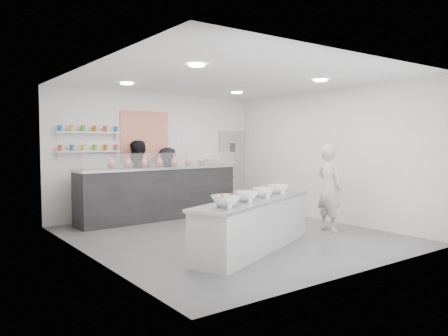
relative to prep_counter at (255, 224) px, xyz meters
The scene contains 26 objects.
floor 1.27m from the prep_counter, 73.46° to the left, with size 6.00×6.00×0.00m, color #515156.
ceiling 2.84m from the prep_counter, 73.46° to the left, with size 6.00×6.00×0.00m, color white.
back_wall 4.30m from the prep_counter, 85.30° to the left, with size 5.50×5.50×0.00m, color white.
left_wall 2.88m from the prep_counter, 154.51° to the left, with size 6.00×6.00×0.00m, color white.
right_wall 3.47m from the prep_counter, 20.38° to the left, with size 6.00×6.00×0.00m, color white.
back_door 4.93m from the prep_counter, 57.33° to the left, with size 0.88×0.04×2.10m, color #9D9D9A.
pattern_panel 4.39m from the prep_counter, 90.13° to the left, with size 1.25×0.03×1.20m, color red.
jar_shelf_lower 4.44m from the prep_counter, 109.19° to the left, with size 1.45×0.22×0.04m, color silver.
jar_shelf_upper 4.57m from the prep_counter, 109.19° to the left, with size 1.45×0.22×0.04m, color silver.
preserve_jars 4.51m from the prep_counter, 109.28° to the left, with size 1.45×0.10×0.56m, color #CB3339, non-canonical shape.
downlight_0 2.77m from the prep_counter, behind, with size 0.24×0.24×0.02m, color white.
downlight_1 3.09m from the prep_counter, ahead, with size 0.24×0.24×0.02m, color white.
downlight_2 3.90m from the prep_counter, 111.07° to the left, with size 0.24×0.24×0.02m, color white.
downlight_3 4.13m from the prep_counter, 57.65° to the left, with size 0.24×0.24×0.02m, color white.
prep_counter is the anchor object (origin of this frame).
back_bar 3.54m from the prep_counter, 88.77° to the left, with size 3.97×0.73×1.23m, color black.
sneeze_guard 3.33m from the prep_counter, 88.35° to the left, with size 3.91×0.02×0.34m, color white.
espresso_ledge 4.36m from the prep_counter, 64.30° to the left, with size 1.17×0.37×0.87m, color beige.
espresso_machine 4.42m from the prep_counter, 63.98° to the left, with size 0.60×0.42×0.46m, color #93969E.
cup_stacks 4.19m from the prep_counter, 71.15° to the left, with size 0.24×0.24×0.33m, color tan, non-canonical shape.
prep_bowls 0.51m from the prep_counter, ahead, with size 2.35×0.50×0.16m, color white, non-canonical shape.
label_cards 0.70m from the prep_counter, 113.32° to the right, with size 2.01×0.04×0.07m, color white, non-canonical shape.
cookie_bags 3.66m from the prep_counter, 88.77° to the left, with size 2.57×0.17×0.29m, color pink, non-canonical shape.
woman_prep 2.29m from the prep_counter, ahead, with size 0.64×0.42×1.76m, color beige.
staff_left 3.84m from the prep_counter, 96.02° to the left, with size 0.90×0.70×1.84m, color black.
staff_right 3.83m from the prep_counter, 83.71° to the left, with size 0.82×0.54×1.68m, color black.
Camera 1 is at (-5.05, -6.69, 1.81)m, focal length 35.00 mm.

